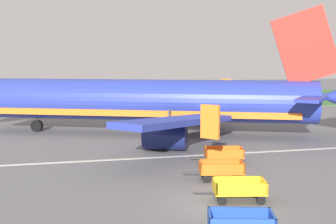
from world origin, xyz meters
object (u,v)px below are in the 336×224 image
object	(u,v)px
baggage_cart_second_in_row	(239,189)
baggage_cart_fourth_in_row	(224,155)
airplane	(157,101)
baggage_cart_third_in_row	(221,170)

from	to	relation	value
baggage_cart_second_in_row	baggage_cart_fourth_in_row	bearing A→B (deg)	75.07
airplane	baggage_cart_second_in_row	bearing A→B (deg)	-90.17
baggage_cart_fourth_in_row	airplane	bearing A→B (deg)	99.36
baggage_cart_second_in_row	baggage_cart_fourth_in_row	size ratio (longest dim) A/B	1.00
baggage_cart_third_in_row	baggage_cart_fourth_in_row	bearing A→B (deg)	67.62
airplane	baggage_cart_fourth_in_row	bearing A→B (deg)	-80.64
airplane	baggage_cart_fourth_in_row	distance (m)	12.33
baggage_cart_second_in_row	baggage_cart_fourth_in_row	xyz separation A→B (m)	(2.02, 7.58, 0.00)
baggage_cart_third_in_row	baggage_cart_fourth_in_row	distance (m)	4.06
airplane	baggage_cart_third_in_row	bearing A→B (deg)	-88.47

